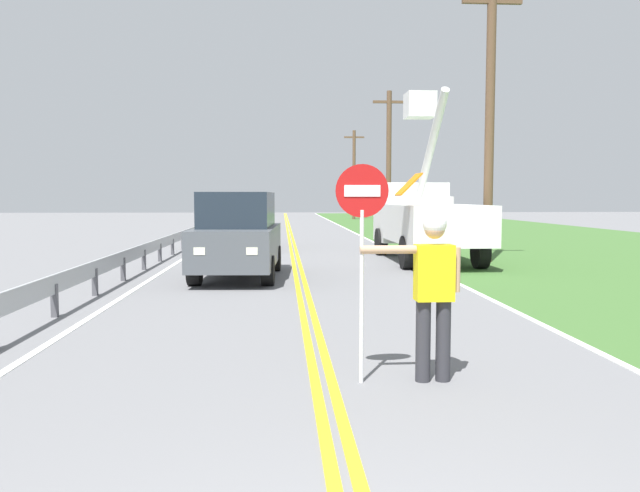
{
  "coord_description": "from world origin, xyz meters",
  "views": [
    {
      "loc": [
        -0.44,
        -2.09,
        1.99
      ],
      "look_at": [
        0.17,
        8.06,
        1.2
      ],
      "focal_mm": 35.69,
      "sensor_mm": 36.0,
      "label": 1
    }
  ],
  "objects": [
    {
      "name": "oncoming_suv_second",
      "position": [
        -1.88,
        22.63,
        1.06
      ],
      "size": [
        2.03,
        4.66,
        2.1
      ],
      "color": "silver",
      "rests_on": "ground"
    },
    {
      "name": "oncoming_suv_nearest",
      "position": [
        -1.5,
        13.59,
        1.06
      ],
      "size": [
        2.09,
        4.68,
        2.1
      ],
      "color": "#4C5156",
      "rests_on": "ground"
    },
    {
      "name": "centerline_yellow_left",
      "position": [
        -0.09,
        20.0,
        0.01
      ],
      "size": [
        0.11,
        110.0,
        0.01
      ],
      "primitive_type": "cube",
      "color": "yellow",
      "rests_on": "ground"
    },
    {
      "name": "utility_pole_near",
      "position": [
        5.83,
        16.91,
        4.37
      ],
      "size": [
        1.8,
        0.28,
        8.38
      ],
      "color": "brown",
      "rests_on": "ground"
    },
    {
      "name": "utility_pole_mid",
      "position": [
        5.5,
        33.02,
        4.08
      ],
      "size": [
        1.8,
        0.28,
        7.8
      ],
      "color": "brown",
      "rests_on": "ground"
    },
    {
      "name": "grass_verge_right",
      "position": [
        11.6,
        20.0,
        0.0
      ],
      "size": [
        16.0,
        110.0,
        0.01
      ],
      "primitive_type": "cube",
      "color": "#3D662D",
      "rests_on": "ground"
    },
    {
      "name": "edge_line_right",
      "position": [
        3.6,
        20.0,
        0.01
      ],
      "size": [
        0.12,
        110.0,
        0.01
      ],
      "primitive_type": "cube",
      "color": "silver",
      "rests_on": "ground"
    },
    {
      "name": "stop_sign_paddle",
      "position": [
        0.4,
        4.55,
        1.71
      ],
      "size": [
        0.56,
        0.04,
        2.33
      ],
      "color": "silver",
      "rests_on": "ground"
    },
    {
      "name": "guardrail_left_shoulder",
      "position": [
        -4.2,
        16.56,
        0.52
      ],
      "size": [
        0.1,
        32.0,
        0.71
      ],
      "color": "#9EA0A3",
      "rests_on": "ground"
    },
    {
      "name": "utility_bucket_truck",
      "position": [
        4.01,
        17.7,
        1.41
      ],
      "size": [
        2.67,
        6.84,
        5.32
      ],
      "color": "white",
      "rests_on": "ground"
    },
    {
      "name": "edge_line_left",
      "position": [
        -3.6,
        20.0,
        0.01
      ],
      "size": [
        0.12,
        110.0,
        0.01
      ],
      "primitive_type": "cube",
      "color": "silver",
      "rests_on": "ground"
    },
    {
      "name": "utility_pole_far",
      "position": [
        6.04,
        54.69,
        4.13
      ],
      "size": [
        1.8,
        0.28,
        7.89
      ],
      "color": "brown",
      "rests_on": "ground"
    },
    {
      "name": "flagger_worker",
      "position": [
        1.17,
        4.56,
        1.05
      ],
      "size": [
        1.09,
        0.25,
        1.83
      ],
      "color": "#2D2D33",
      "rests_on": "ground"
    },
    {
      "name": "centerline_yellow_right",
      "position": [
        0.09,
        20.0,
        0.01
      ],
      "size": [
        0.11,
        110.0,
        0.01
      ],
      "primitive_type": "cube",
      "color": "yellow",
      "rests_on": "ground"
    }
  ]
}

